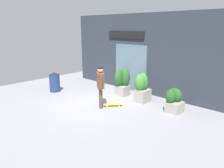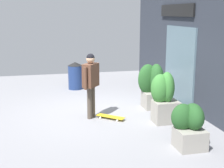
# 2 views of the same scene
# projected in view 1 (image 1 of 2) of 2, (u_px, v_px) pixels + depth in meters

# --- Properties ---
(ground_plane) EXTENTS (12.00, 12.00, 0.00)m
(ground_plane) POSITION_uv_depth(u_px,v_px,m) (98.00, 104.00, 9.17)
(ground_plane) COLOR gray
(building_facade) EXTENTS (8.64, 0.31, 3.78)m
(building_facade) POSITION_uv_depth(u_px,v_px,m) (139.00, 54.00, 10.63)
(building_facade) COLOR #2D333D
(building_facade) RESTS_ON ground_plane
(skateboarder) EXTENTS (0.52, 0.49, 1.69)m
(skateboarder) POSITION_uv_depth(u_px,v_px,m) (100.00, 83.00, 8.54)
(skateboarder) COLOR #4C4238
(skateboarder) RESTS_ON ground_plane
(skateboard) EXTENTS (0.65, 0.70, 0.08)m
(skateboard) POSITION_uv_depth(u_px,v_px,m) (113.00, 105.00, 8.96)
(skateboard) COLOR gold
(skateboard) RESTS_ON ground_plane
(planter_box_left) EXTENTS (0.64, 0.65, 0.92)m
(planter_box_left) POSITION_uv_depth(u_px,v_px,m) (174.00, 100.00, 8.27)
(planter_box_left) COLOR gray
(planter_box_left) RESTS_ON ground_plane
(planter_box_right) EXTENTS (0.60, 0.70, 1.29)m
(planter_box_right) POSITION_uv_depth(u_px,v_px,m) (122.00, 81.00, 10.26)
(planter_box_right) COLOR gray
(planter_box_right) RESTS_ON ground_plane
(planter_box_mid) EXTENTS (0.55, 0.69, 1.28)m
(planter_box_mid) POSITION_uv_depth(u_px,v_px,m) (142.00, 87.00, 9.34)
(planter_box_mid) COLOR gray
(planter_box_mid) RESTS_ON ground_plane
(trash_bin) EXTENTS (0.52, 0.52, 0.98)m
(trash_bin) POSITION_uv_depth(u_px,v_px,m) (55.00, 82.00, 10.89)
(trash_bin) COLOR navy
(trash_bin) RESTS_ON ground_plane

